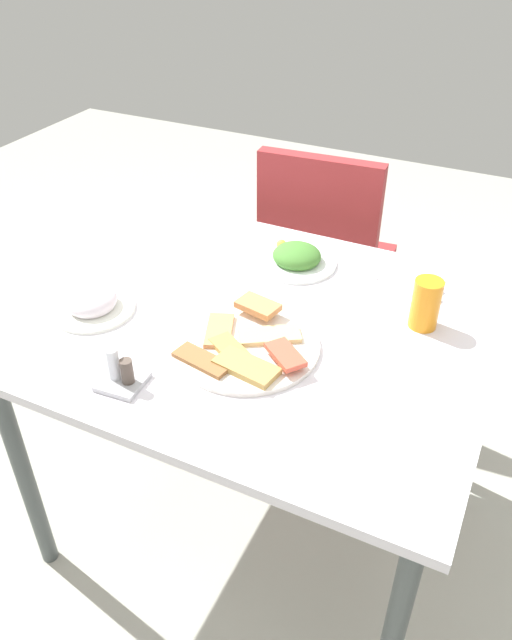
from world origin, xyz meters
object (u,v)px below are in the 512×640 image
object	(u,v)px
salad_plate_greens	(297,258)
condiment_caddy	(121,375)
paper_napkin	(409,286)
pide_platter	(246,344)
salad_plate_rice	(93,303)
soda_can	(426,304)
dining_chair	(323,255)
dining_table	(262,346)
spoon	(411,281)
fork	(407,288)

from	to	relation	value
salad_plate_greens	condiment_caddy	distance (m)	0.62
paper_napkin	pide_platter	bearing A→B (deg)	-122.43
salad_plate_rice	soda_can	distance (m)	0.78
pide_platter	soda_can	size ratio (longest dim) A/B	2.70
dining_chair	pide_platter	size ratio (longest dim) A/B	2.70
dining_table	soda_can	size ratio (longest dim) A/B	8.78
salad_plate_rice	condiment_caddy	distance (m)	0.29
paper_napkin	salad_plate_rice	bearing A→B (deg)	-146.30
pide_platter	paper_napkin	distance (m)	0.49
dining_table	salad_plate_greens	bearing A→B (deg)	95.95
spoon	condiment_caddy	bearing A→B (deg)	-115.03
dining_table	condiment_caddy	distance (m)	0.38
dining_chair	spoon	distance (m)	0.61
fork	paper_napkin	bearing A→B (deg)	102.23
pide_platter	dining_chair	bearing A→B (deg)	98.25
salad_plate_rice	paper_napkin	world-z (taller)	salad_plate_rice
soda_can	fork	size ratio (longest dim) A/B	0.68
fork	condiment_caddy	xyz separation A→B (m)	(-0.44, -0.61, 0.02)
spoon	pide_platter	bearing A→B (deg)	-112.18
dining_table	dining_chair	bearing A→B (deg)	98.48
salad_plate_greens	fork	size ratio (longest dim) A/B	1.19
salad_plate_rice	paper_napkin	bearing A→B (deg)	33.70
salad_plate_rice	fork	bearing A→B (deg)	32.61
salad_plate_greens	soda_can	world-z (taller)	soda_can
dining_chair	salad_plate_greens	world-z (taller)	dining_chair
dining_table	salad_plate_greens	world-z (taller)	salad_plate_greens
dining_table	dining_chair	world-z (taller)	dining_chair
salad_plate_greens	paper_napkin	size ratio (longest dim) A/B	1.37
dining_chair	dining_table	bearing A→B (deg)	-81.52
dining_chair	soda_can	bearing A→B (deg)	-52.50
salad_plate_rice	spoon	xyz separation A→B (m)	(0.66, 0.46, -0.02)
soda_can	salad_plate_rice	bearing A→B (deg)	-158.68
salad_plate_rice	spoon	world-z (taller)	salad_plate_rice
salad_plate_rice	soda_can	size ratio (longest dim) A/B	1.64
condiment_caddy	spoon	bearing A→B (deg)	55.82
dining_table	salad_plate_greens	size ratio (longest dim) A/B	4.99
dining_table	salad_plate_rice	world-z (taller)	salad_plate_rice
fork	dining_chair	bearing A→B (deg)	142.40
dining_chair	salad_plate_rice	world-z (taller)	dining_chair
salad_plate_rice	condiment_caddy	xyz separation A→B (m)	(0.22, -0.19, 0.00)
soda_can	spoon	world-z (taller)	soda_can
soda_can	condiment_caddy	distance (m)	0.70
dining_table	fork	size ratio (longest dim) A/B	5.93
soda_can	condiment_caddy	bearing A→B (deg)	-137.09
salad_plate_greens	fork	xyz separation A→B (m)	(0.30, 0.00, -0.01)
dining_table	dining_chair	xyz separation A→B (m)	(-0.11, 0.74, -0.15)
condiment_caddy	salad_plate_greens	bearing A→B (deg)	77.39
pide_platter	condiment_caddy	size ratio (longest dim) A/B	3.42
dining_chair	soda_can	xyz separation A→B (m)	(0.45, -0.59, 0.29)
salad_plate_greens	fork	distance (m)	0.30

